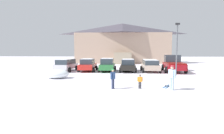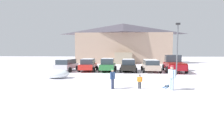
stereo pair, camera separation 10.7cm
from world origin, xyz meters
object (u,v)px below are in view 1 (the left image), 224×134
Objects in this scene: parked_silver_wagon at (66,65)px; pickup_truck at (173,64)px; parked_beige_suv at (150,65)px; pair_of_skis at (167,86)px; lamp_post at (177,46)px; plowed_snow_pile at (57,74)px; skier_teen_in_navy_coat at (113,78)px; parked_red_sedan at (88,65)px; parked_green_coupe at (107,65)px; skier_child_in_orange_jacket at (140,81)px; parked_black_sedan at (128,65)px; skier_adult_in_blue_parka at (172,76)px; ski_lodge at (122,43)px.

pickup_truck reaches higher than parked_silver_wagon.
pair_of_skis is (-0.31, -9.69, -0.83)m from parked_beige_suv.
lamp_post is 12.97m from plowed_snow_pile.
pickup_truck reaches higher than skier_teen_in_navy_coat.
parked_red_sedan reaches higher than parked_beige_suv.
lamp_post reaches higher than parked_silver_wagon.
parked_green_coupe is 4.11× the size of skier_child_in_orange_jacket.
plowed_snow_pile is (0.99, -6.11, -0.45)m from parked_silver_wagon.
parked_red_sedan is 6.46m from plowed_snow_pile.
parked_black_sedan reaches higher than parked_beige_suv.
parked_black_sedan is 5.92m from pickup_truck.
lamp_post is (5.16, -3.24, 2.35)m from parked_black_sedan.
skier_teen_in_navy_coat is at bearing -131.50° from lamp_post.
skier_child_in_orange_jacket is at bearing -122.99° from lamp_post.
skier_teen_in_navy_coat is (6.72, -10.70, -0.08)m from parked_silver_wagon.
skier_adult_in_blue_parka is 0.70× the size of plowed_snow_pile.
parked_red_sedan is at bearing 109.61° from skier_teen_in_navy_coat.
skier_child_in_orange_jacket is 9.05m from lamp_post.
parked_black_sedan is 10.80m from skier_teen_in_navy_coat.
skier_child_in_orange_jacket is (1.11, -28.64, -4.01)m from ski_lodge.
parked_red_sedan reaches higher than pair_of_skis.
skier_child_in_orange_jacket is at bearing -87.78° from ski_lodge.
parked_red_sedan is 1.00× the size of parked_green_coupe.
plowed_snow_pile is at bearing -126.75° from parked_green_coupe.
ski_lodge is at bearing 75.70° from parked_red_sedan.
parked_silver_wagon is 4.37× the size of skier_child_in_orange_jacket.
pair_of_skis is at bearing -108.32° from pickup_truck.
parked_black_sedan is at bearing -0.50° from parked_red_sedan.
pair_of_skis is (4.00, 1.02, -0.77)m from skier_teen_in_navy_coat.
pickup_truck is at bearing 2.05° from parked_red_sedan.
parked_black_sedan is 0.78× the size of lamp_post.
parked_green_coupe is 2.83× the size of pair_of_skis.
parked_green_coupe is at bearing -2.77° from parked_red_sedan.
parked_silver_wagon is 5.50m from parked_green_coupe.
skier_teen_in_navy_coat is (-0.78, -28.84, -3.77)m from ski_lodge.
parked_silver_wagon is at bearing 99.20° from plowed_snow_pile.
plowed_snow_pile is (-5.73, 4.59, -0.37)m from skier_teen_in_navy_coat.
plowed_snow_pile is (-10.04, -6.12, -0.43)m from parked_beige_suv.
parked_green_coupe is at bearing -176.49° from pickup_truck.
parked_green_coupe is at bearing -96.28° from ski_lodge.
parked_beige_suv is 0.75× the size of pickup_truck.
parked_silver_wagon is at bearing -178.17° from pickup_truck.
skier_child_in_orange_jacket is (-2.42, -10.51, -0.30)m from parked_beige_suv.
parked_green_coupe is (5.49, -0.08, -0.01)m from parked_silver_wagon.
ski_lodge is 19.20m from pickup_truck.
parked_beige_suv is at bearing -0.29° from parked_red_sedan.
parked_red_sedan is 2.43× the size of skier_adult_in_blue_parka.
plowed_snow_pile is at bearing 141.30° from skier_teen_in_navy_coat.
parked_black_sedan is at bearing 147.86° from lamp_post.
parked_red_sedan is 11.42m from skier_teen_in_navy_coat.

